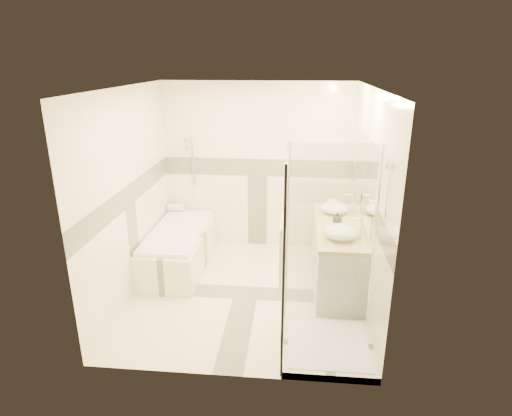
# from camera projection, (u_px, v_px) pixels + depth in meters

# --- Properties ---
(room) EXTENTS (2.82, 3.02, 2.52)m
(room) POSITION_uv_depth(u_px,v_px,m) (250.00, 198.00, 4.98)
(room) COLOR beige
(room) RESTS_ON ground
(bathtub) EXTENTS (0.75, 1.70, 0.56)m
(bathtub) POSITION_uv_depth(u_px,v_px,m) (179.00, 246.00, 5.99)
(bathtub) COLOR beige
(bathtub) RESTS_ON ground
(vanity) EXTENTS (0.58, 1.62, 0.85)m
(vanity) POSITION_uv_depth(u_px,v_px,m) (337.00, 255.00, 5.43)
(vanity) COLOR white
(vanity) RESTS_ON ground
(shower_enclosure) EXTENTS (0.96, 0.93, 2.04)m
(shower_enclosure) POSITION_uv_depth(u_px,v_px,m) (318.00, 303.00, 4.24)
(shower_enclosure) COLOR beige
(shower_enclosure) RESTS_ON ground
(vessel_sink_near) EXTENTS (0.37, 0.37, 0.15)m
(vessel_sink_near) POSITION_uv_depth(u_px,v_px,m) (335.00, 208.00, 5.66)
(vessel_sink_near) COLOR white
(vessel_sink_near) RESTS_ON vanity
(vessel_sink_far) EXTENTS (0.40, 0.40, 0.16)m
(vessel_sink_far) POSITION_uv_depth(u_px,v_px,m) (341.00, 232.00, 4.86)
(vessel_sink_far) COLOR white
(vessel_sink_far) RESTS_ON vanity
(faucet_near) EXTENTS (0.11, 0.03, 0.28)m
(faucet_near) POSITION_uv_depth(u_px,v_px,m) (352.00, 202.00, 5.61)
(faucet_near) COLOR silver
(faucet_near) RESTS_ON vanity
(faucet_far) EXTENTS (0.11, 0.03, 0.26)m
(faucet_far) POSITION_uv_depth(u_px,v_px,m) (360.00, 227.00, 4.82)
(faucet_far) COLOR silver
(faucet_far) RESTS_ON vanity
(amenity_bottle_a) EXTENTS (0.09, 0.09, 0.15)m
(amenity_bottle_a) POSITION_uv_depth(u_px,v_px,m) (338.00, 223.00, 5.14)
(amenity_bottle_a) COLOR black
(amenity_bottle_a) RESTS_ON vanity
(amenity_bottle_b) EXTENTS (0.14, 0.14, 0.15)m
(amenity_bottle_b) POSITION_uv_depth(u_px,v_px,m) (337.00, 218.00, 5.27)
(amenity_bottle_b) COLOR black
(amenity_bottle_b) RESTS_ON vanity
(folded_towels) EXTENTS (0.15, 0.23, 0.07)m
(folded_towels) POSITION_uv_depth(u_px,v_px,m) (333.00, 203.00, 5.96)
(folded_towels) COLOR white
(folded_towels) RESTS_ON vanity
(rolled_towel) EXTENTS (0.25, 0.11, 0.11)m
(rolled_towel) POSITION_uv_depth(u_px,v_px,m) (176.00, 207.00, 6.60)
(rolled_towel) COLOR white
(rolled_towel) RESTS_ON bathtub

